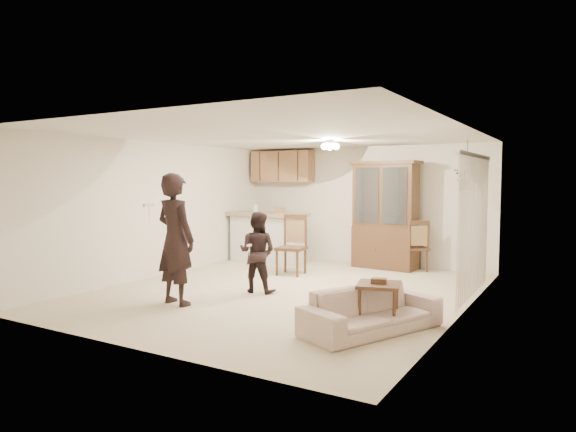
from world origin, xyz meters
The scene contains 23 objects.
floor centered at (0.00, 0.00, 0.00)m, with size 6.50×6.50×0.00m, color #C9B398.
ceiling centered at (0.00, 0.00, 2.50)m, with size 5.50×6.50×0.02m, color silver.
wall_back centered at (0.00, 3.25, 1.25)m, with size 5.50×0.02×2.50m, color silver.
wall_front centered at (0.00, -3.25, 1.25)m, with size 5.50×0.02×2.50m, color silver.
wall_left centered at (-2.75, 0.00, 1.25)m, with size 0.02×6.50×2.50m, color silver.
wall_right centered at (2.75, 0.00, 1.25)m, with size 0.02×6.50×2.50m, color silver.
breakfast_bar centered at (-1.85, 2.35, 0.50)m, with size 1.60×0.55×1.00m, color silver.
bar_top centered at (-1.85, 2.35, 1.05)m, with size 1.75×0.70×0.08m, color tan.
upper_cabinets centered at (-1.90, 3.07, 2.10)m, with size 1.50×0.34×0.70m, color brown.
vertical_blinds centered at (2.71, 0.90, 1.10)m, with size 0.06×2.30×2.10m, color beige, non-canonical shape.
ceiling_fixture centered at (0.20, 1.20, 2.40)m, with size 0.36×0.36×0.20m, color #FFE7BF, non-canonical shape.
hanging_plant centered at (2.30, 2.40, 1.85)m, with size 0.43×0.37×0.48m, color #2D6227.
plant_cord centered at (2.30, 2.40, 2.17)m, with size 0.01×0.01×0.65m, color black.
sofa centered at (2.00, -1.40, 0.37)m, with size 1.87×0.73×0.73m, color beige.
adult centered at (-0.93, -1.54, 0.90)m, with size 0.66×0.43×1.80m, color black.
child centered at (-0.37, -0.27, 0.68)m, with size 0.66×0.51×1.35m, color black.
china_hutch centered at (0.63, 2.90, 1.07)m, with size 1.42×0.64×2.17m.
side_table centered at (2.02, -1.22, 0.29)m, with size 0.61×0.61×0.61m.
chair_bar centered at (-0.66, 1.32, 0.32)m, with size 0.56×0.56×1.13m.
chair_hutch_left centered at (0.51, 2.92, 0.26)m, with size 0.57×0.57×0.91m.
chair_hutch_right centered at (1.25, 2.89, 0.29)m, with size 0.63×0.63×1.01m.
controller_adult centered at (-1.00, -1.97, 1.45)m, with size 0.05×0.16×0.05m, color white.
controller_child centered at (-0.32, -0.57, 0.79)m, with size 0.03×0.11×0.03m, color white.
Camera 1 is at (4.14, -7.03, 1.79)m, focal length 32.00 mm.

